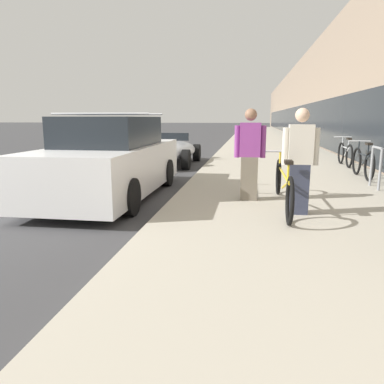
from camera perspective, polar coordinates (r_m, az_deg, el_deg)
sidewalk_slab at (r=25.38m, az=11.10°, el=7.73°), size 4.71×70.00×0.11m
storefront_facade at (r=34.38m, az=23.46°, el=12.52°), size 10.01×70.00×5.65m
tandem_bicycle at (r=6.11m, az=13.74°, el=1.02°), size 0.52×2.74×0.83m
person_rider at (r=5.71m, az=16.11°, el=4.46°), size 0.53×0.21×1.55m
person_bystander at (r=6.53m, az=8.79°, el=5.63°), size 0.53×0.21×1.57m
bike_rack_hoop at (r=8.45m, az=26.25°, el=3.99°), size 0.05×0.60×0.84m
cruiser_bike_nearest at (r=9.78m, az=24.59°, el=4.10°), size 0.52×1.73×0.86m
cruiser_bike_middle at (r=12.08m, az=22.30°, el=5.43°), size 0.52×1.67×0.85m
parked_sedan_curbside at (r=7.38m, az=-12.18°, el=4.69°), size 1.80×4.45×1.61m
vintage_roadster_curbside at (r=12.39m, az=-3.41°, el=6.24°), size 1.70×3.98×1.02m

